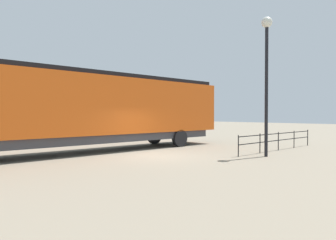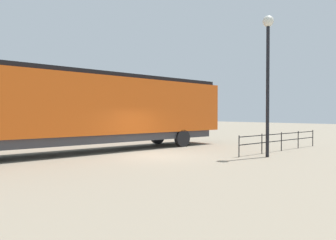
{
  "view_description": "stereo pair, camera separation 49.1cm",
  "coord_description": "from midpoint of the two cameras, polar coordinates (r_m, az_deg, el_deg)",
  "views": [
    {
      "loc": [
        11.5,
        -9.49,
        2.07
      ],
      "look_at": [
        0.84,
        0.06,
        1.8
      ],
      "focal_mm": 31.85,
      "sensor_mm": 36.0,
      "label": 1
    },
    {
      "loc": [
        11.82,
        -9.12,
        2.07
      ],
      "look_at": [
        0.84,
        0.06,
        1.8
      ],
      "focal_mm": 31.85,
      "sensor_mm": 36.0,
      "label": 2
    }
  ],
  "objects": [
    {
      "name": "lamp_post",
      "position": [
        15.54,
        17.48,
        11.16
      ],
      "size": [
        0.53,
        0.53,
        6.84
      ],
      "color": "black",
      "rests_on": "ground_plane"
    },
    {
      "name": "ground_plane",
      "position": [
        15.06,
        -3.27,
        -6.84
      ],
      "size": [
        120.0,
        120.0,
        0.0
      ],
      "primitive_type": "plane",
      "color": "gray"
    },
    {
      "name": "locomotive",
      "position": [
        17.08,
        -14.39,
        2.24
      ],
      "size": [
        2.87,
        18.12,
        4.36
      ],
      "color": "#D15114",
      "rests_on": "ground_plane"
    },
    {
      "name": "platform_fence",
      "position": [
        18.23,
        19.64,
        -3.34
      ],
      "size": [
        0.05,
        7.91,
        1.06
      ],
      "color": "black",
      "rests_on": "ground_plane"
    }
  ]
}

